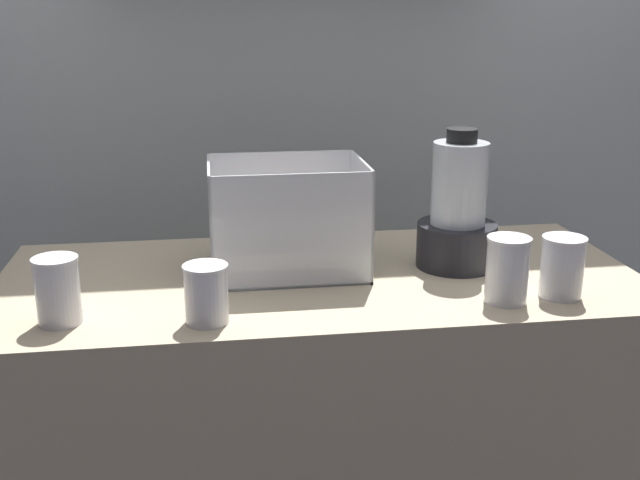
% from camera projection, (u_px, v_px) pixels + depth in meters
% --- Properties ---
extents(counter, '(1.40, 0.64, 0.90)m').
position_uv_depth(counter, '(320.00, 453.00, 1.81)').
color(counter, tan).
rests_on(counter, ground_plane).
extents(back_wall_unit, '(2.60, 0.24, 2.50)m').
position_uv_depth(back_wall_unit, '(283.00, 77.00, 2.30)').
color(back_wall_unit, silver).
rests_on(back_wall_unit, ground_plane).
extents(carrot_display_bin, '(0.34, 0.25, 0.24)m').
position_uv_depth(carrot_display_bin, '(290.00, 237.00, 1.69)').
color(carrot_display_bin, white).
rests_on(carrot_display_bin, counter).
extents(blender_pitcher, '(0.18, 0.18, 0.31)m').
position_uv_depth(blender_pitcher, '(458.00, 215.00, 1.70)').
color(blender_pitcher, black).
rests_on(blender_pitcher, counter).
extents(juice_cup_orange_far_left, '(0.08, 0.08, 0.13)m').
position_uv_depth(juice_cup_orange_far_left, '(58.00, 294.00, 1.41)').
color(juice_cup_orange_far_left, white).
rests_on(juice_cup_orange_far_left, counter).
extents(juice_cup_pomegranate_left, '(0.08, 0.08, 0.11)m').
position_uv_depth(juice_cup_pomegranate_left, '(207.00, 298.00, 1.41)').
color(juice_cup_pomegranate_left, white).
rests_on(juice_cup_pomegranate_left, counter).
extents(juice_cup_beet_middle, '(0.09, 0.09, 0.13)m').
position_uv_depth(juice_cup_beet_middle, '(507.00, 273.00, 1.51)').
color(juice_cup_beet_middle, white).
rests_on(juice_cup_beet_middle, counter).
extents(juice_cup_orange_right, '(0.09, 0.09, 0.13)m').
position_uv_depth(juice_cup_orange_right, '(562.00, 271.00, 1.54)').
color(juice_cup_orange_right, white).
rests_on(juice_cup_orange_right, counter).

